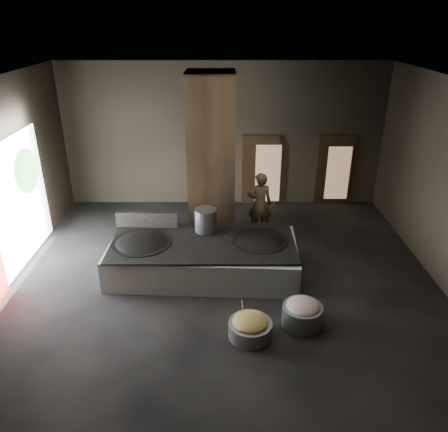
{
  "coord_description": "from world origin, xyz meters",
  "views": [
    {
      "loc": [
        0.02,
        -8.95,
        5.73
      ],
      "look_at": [
        0.02,
        0.7,
        1.25
      ],
      "focal_mm": 35.0,
      "sensor_mm": 36.0,
      "label": 1
    }
  ],
  "objects_px": {
    "wok_left": "(142,245)",
    "veg_basin": "(250,329)",
    "wok_right": "(260,243)",
    "hearth_platform": "(203,258)",
    "meat_basin": "(302,315)",
    "stock_pot": "(206,220)",
    "cook": "(260,204)"
  },
  "relations": [
    {
      "from": "wok_left",
      "to": "veg_basin",
      "type": "height_order",
      "value": "wok_left"
    },
    {
      "from": "wok_right",
      "to": "veg_basin",
      "type": "xyz_separation_m",
      "value": [
        -0.34,
        -2.4,
        -0.59
      ]
    },
    {
      "from": "hearth_platform",
      "to": "wok_left",
      "type": "xyz_separation_m",
      "value": [
        -1.45,
        -0.05,
        0.36
      ]
    },
    {
      "from": "wok_left",
      "to": "wok_right",
      "type": "distance_m",
      "value": 2.8
    },
    {
      "from": "meat_basin",
      "to": "wok_right",
      "type": "bearing_deg",
      "value": 109.29
    },
    {
      "from": "wok_left",
      "to": "stock_pot",
      "type": "height_order",
      "value": "stock_pot"
    },
    {
      "from": "wok_left",
      "to": "wok_right",
      "type": "height_order",
      "value": "wok_left"
    },
    {
      "from": "cook",
      "to": "meat_basin",
      "type": "height_order",
      "value": "cook"
    },
    {
      "from": "cook",
      "to": "meat_basin",
      "type": "xyz_separation_m",
      "value": [
        0.58,
        -4.03,
        -0.7
      ]
    },
    {
      "from": "wok_right",
      "to": "cook",
      "type": "xyz_separation_m",
      "value": [
        0.14,
        1.97,
        0.17
      ]
    },
    {
      "from": "wok_right",
      "to": "meat_basin",
      "type": "height_order",
      "value": "wok_right"
    },
    {
      "from": "hearth_platform",
      "to": "cook",
      "type": "height_order",
      "value": "cook"
    },
    {
      "from": "stock_pot",
      "to": "veg_basin",
      "type": "xyz_separation_m",
      "value": [
        0.96,
        -2.9,
        -0.97
      ]
    },
    {
      "from": "hearth_platform",
      "to": "wok_right",
      "type": "xyz_separation_m",
      "value": [
        1.35,
        0.05,
        0.36
      ]
    },
    {
      "from": "meat_basin",
      "to": "stock_pot",
      "type": "bearing_deg",
      "value": 128.29
    },
    {
      "from": "stock_pot",
      "to": "veg_basin",
      "type": "height_order",
      "value": "stock_pot"
    },
    {
      "from": "meat_basin",
      "to": "cook",
      "type": "bearing_deg",
      "value": 98.16
    },
    {
      "from": "wok_left",
      "to": "wok_right",
      "type": "bearing_deg",
      "value": 2.05
    },
    {
      "from": "cook",
      "to": "veg_basin",
      "type": "relative_size",
      "value": 2.15
    },
    {
      "from": "wok_left",
      "to": "meat_basin",
      "type": "distance_m",
      "value": 4.06
    },
    {
      "from": "hearth_platform",
      "to": "veg_basin",
      "type": "bearing_deg",
      "value": -63.87
    },
    {
      "from": "hearth_platform",
      "to": "wok_left",
      "type": "height_order",
      "value": "wok_left"
    },
    {
      "from": "hearth_platform",
      "to": "wok_right",
      "type": "height_order",
      "value": "wok_right"
    },
    {
      "from": "hearth_platform",
      "to": "stock_pot",
      "type": "bearing_deg",
      "value": 87.77
    },
    {
      "from": "cook",
      "to": "veg_basin",
      "type": "distance_m",
      "value": 4.47
    },
    {
      "from": "hearth_platform",
      "to": "cook",
      "type": "xyz_separation_m",
      "value": [
        1.49,
        2.02,
        0.54
      ]
    },
    {
      "from": "wok_right",
      "to": "cook",
      "type": "bearing_deg",
      "value": 85.88
    },
    {
      "from": "veg_basin",
      "to": "meat_basin",
      "type": "relative_size",
      "value": 1.06
    },
    {
      "from": "hearth_platform",
      "to": "cook",
      "type": "bearing_deg",
      "value": 56.55
    },
    {
      "from": "stock_pot",
      "to": "wok_left",
      "type": "bearing_deg",
      "value": -158.2
    },
    {
      "from": "stock_pot",
      "to": "cook",
      "type": "relative_size",
      "value": 0.31
    },
    {
      "from": "wok_left",
      "to": "veg_basin",
      "type": "xyz_separation_m",
      "value": [
        2.46,
        -2.3,
        -0.59
      ]
    }
  ]
}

